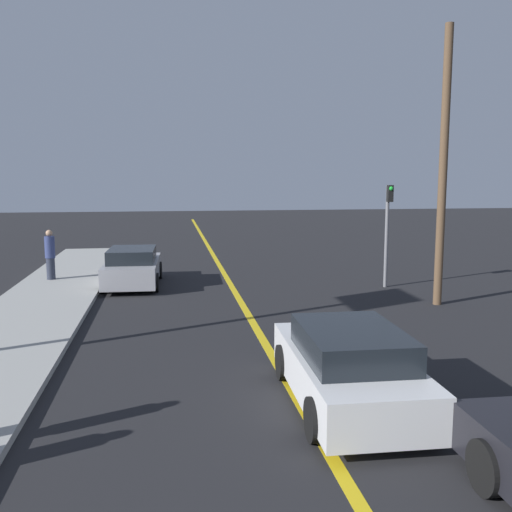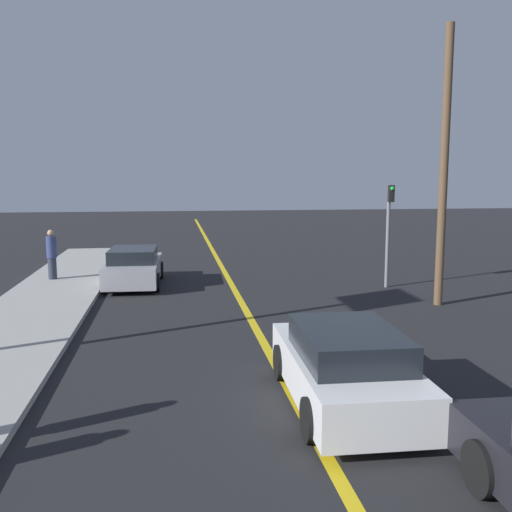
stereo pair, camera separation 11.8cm
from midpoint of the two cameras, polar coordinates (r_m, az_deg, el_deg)
The scene contains 7 objects.
road_center_line at distance 20.12m, azimuth -2.40°, elevation -2.66°, with size 0.20×60.00×0.01m.
sidewalk_left at distance 16.25m, azimuth -21.35°, elevation -5.55°, with size 2.82×27.47×0.14m.
car_ahead_center at distance 9.55m, azimuth 9.24°, elevation -10.91°, with size 1.93×4.11×1.33m.
car_far_distant at distance 19.92m, azimuth -11.95°, elevation -1.10°, with size 1.95×3.99×1.30m.
pedestrian_far_standing at distance 21.11m, azimuth -19.61°, elevation 0.15°, with size 0.34×0.34×1.74m.
traffic_light at distance 19.47m, azimuth 13.30°, elevation 3.14°, with size 0.18×0.40×3.43m.
utility_pole at distance 17.14m, azimuth 18.47°, elevation 8.32°, with size 0.24×0.24×7.88m.
Camera 2 is at (-1.98, -1.67, 3.73)m, focal length 40.00 mm.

